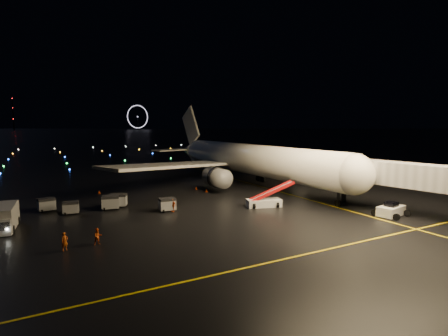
{
  "coord_description": "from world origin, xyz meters",
  "views": [
    {
      "loc": [
        -23.8,
        -32.5,
        11.3
      ],
      "look_at": [
        0.08,
        12.0,
        5.0
      ],
      "focal_mm": 28.0,
      "sensor_mm": 36.0,
      "label": 1
    }
  ],
  "objects": [
    {
      "name": "baggage_cart_3",
      "position": [
        -20.47,
        14.87,
        0.8
      ],
      "size": [
        2.05,
        1.56,
        1.6
      ],
      "primitive_type": "cube",
      "rotation": [
        0.0,
        0.0,
        -0.14
      ],
      "color": "gray",
      "rests_on": "ground"
    },
    {
      "name": "crew_c",
      "position": [
        -8.65,
        9.85,
        0.87
      ],
      "size": [
        0.83,
        1.11,
        1.75
      ],
      "primitive_type": "imported",
      "rotation": [
        0.0,
        0.0,
        -1.12
      ],
      "color": "#E05616",
      "rests_on": "ground"
    },
    {
      "name": "baggage_cart_2",
      "position": [
        -15.6,
        14.95,
        0.94
      ],
      "size": [
        2.45,
        1.92,
        1.88
      ],
      "primitive_type": "cube",
      "rotation": [
        0.0,
        0.0,
        -0.18
      ],
      "color": "gray",
      "rests_on": "ground"
    },
    {
      "name": "safety_cone_3",
      "position": [
        -15.19,
        27.18,
        0.25
      ],
      "size": [
        0.51,
        0.51,
        0.49
      ],
      "primitive_type": "cone",
      "rotation": [
        0.0,
        0.0,
        -0.2
      ],
      "color": "#F9460C",
      "rests_on": "ground"
    },
    {
      "name": "service_truck",
      "position": [
        -27.43,
        11.15,
        1.34
      ],
      "size": [
        2.9,
        7.43,
        2.68
      ],
      "primitive_type": "cube",
      "rotation": [
        0.0,
        0.0,
        -0.08
      ],
      "color": "silver",
      "rests_on": "ground"
    },
    {
      "name": "pushback_tug",
      "position": [
        14.42,
        -5.07,
        0.9
      ],
      "size": [
        4.1,
        2.68,
        1.8
      ],
      "primitive_type": "cube",
      "rotation": [
        0.0,
        0.0,
        0.2
      ],
      "color": "silver",
      "rests_on": "ground"
    },
    {
      "name": "safety_cone_1",
      "position": [
        6.28,
        26.59,
        0.24
      ],
      "size": [
        0.47,
        0.47,
        0.48
      ],
      "primitive_type": "cone",
      "rotation": [
        0.0,
        0.0,
        -0.11
      ],
      "color": "#F9460C",
      "rests_on": "ground"
    },
    {
      "name": "radio_mast",
      "position": [
        -60.0,
        740.0,
        32.0
      ],
      "size": [
        1.8,
        1.8,
        64.0
      ],
      "primitive_type": "cylinder",
      "color": "black",
      "rests_on": "ground"
    },
    {
      "name": "baggage_cart_4",
      "position": [
        -23.14,
        17.95,
        0.86
      ],
      "size": [
        2.23,
        1.74,
        1.72
      ],
      "primitive_type": "cube",
      "rotation": [
        0.0,
        0.0,
        0.17
      ],
      "color": "gray",
      "rests_on": "ground"
    },
    {
      "name": "safety_cone_0",
      "position": [
        0.99,
        19.98,
        0.27
      ],
      "size": [
        0.52,
        0.52,
        0.53
      ],
      "primitive_type": "cone",
      "rotation": [
        0.0,
        0.0,
        0.13
      ],
      "color": "#F9460C",
      "rests_on": "ground"
    },
    {
      "name": "safety_cone_2",
      "position": [
        0.41,
        22.87,
        0.24
      ],
      "size": [
        0.54,
        0.54,
        0.48
      ],
      "primitive_type": "cone",
      "rotation": [
        0.0,
        0.0,
        -0.32
      ],
      "color": "#F9460C",
      "rests_on": "ground"
    },
    {
      "name": "lane_cross",
      "position": [
        -5.0,
        -10.0,
        0.01
      ],
      "size": [
        60.0,
        0.25,
        0.02
      ],
      "primitive_type": "cube",
      "color": "#D8C007",
      "rests_on": "ground"
    },
    {
      "name": "crew_a",
      "position": [
        -22.11,
        0.98,
        0.85
      ],
      "size": [
        0.74,
        0.65,
        1.7
      ],
      "primitive_type": "imported",
      "rotation": [
        0.0,
        0.0,
        0.49
      ],
      "color": "#E05616",
      "rests_on": "ground"
    },
    {
      "name": "baggage_cart_0",
      "position": [
        -9.19,
        10.47,
        0.87
      ],
      "size": [
        2.12,
        1.54,
        1.74
      ],
      "primitive_type": "cube",
      "rotation": [
        0.0,
        0.0,
        -0.05
      ],
      "color": "gray",
      "rests_on": "ground"
    },
    {
      "name": "baggage_cart_1",
      "position": [
        -14.32,
        15.99,
        0.91
      ],
      "size": [
        2.56,
        2.22,
        1.82
      ],
      "primitive_type": "cube",
      "rotation": [
        0.0,
        0.0,
        -0.4
      ],
      "color": "gray",
      "rests_on": "ground"
    },
    {
      "name": "taxiway_lights",
      "position": [
        0.0,
        106.0,
        0.18
      ],
      "size": [
        164.0,
        92.0,
        0.36
      ],
      "primitive_type": null,
      "color": "black",
      "rests_on": "ground"
    },
    {
      "name": "crew_b",
      "position": [
        -19.23,
        1.25,
        0.8
      ],
      "size": [
        0.87,
        0.73,
        1.6
      ],
      "primitive_type": "imported",
      "rotation": [
        0.0,
        0.0,
        0.17
      ],
      "color": "#E05616",
      "rests_on": "ground"
    },
    {
      "name": "lane_centre",
      "position": [
        12.0,
        15.0,
        0.01
      ],
      "size": [
        0.25,
        80.0,
        0.02
      ],
      "primitive_type": "cube",
      "color": "#D8C007",
      "rests_on": "ground"
    },
    {
      "name": "ground",
      "position": [
        0.0,
        300.0,
        0.0
      ],
      "size": [
        2000.0,
        2000.0,
        0.0
      ],
      "primitive_type": "plane",
      "color": "black",
      "rests_on": "ground"
    },
    {
      "name": "airliner",
      "position": [
        11.24,
        25.88,
        7.92
      ],
      "size": [
        58.48,
        55.82,
        15.85
      ],
      "primitive_type": null,
      "rotation": [
        0.0,
        0.0,
        0.05
      ],
      "color": "silver",
      "rests_on": "ground"
    },
    {
      "name": "belt_loader",
      "position": [
        3.41,
        6.55,
        1.68
      ],
      "size": [
        7.18,
        3.77,
        3.36
      ],
      "primitive_type": null,
      "rotation": [
        0.0,
        0.0,
        -0.29
      ],
      "color": "silver",
      "rests_on": "ground"
    },
    {
      "name": "ferris_wheel",
      "position": [
        170.0,
        720.0,
        26.0
      ],
      "size": [
        49.33,
        16.8,
        52.0
      ],
      "primitive_type": null,
      "rotation": [
        0.0,
        0.0,
        0.26
      ],
      "color": "black",
      "rests_on": "ground"
    }
  ]
}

